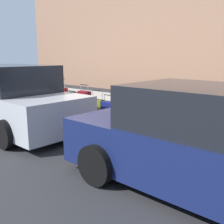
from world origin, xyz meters
name	(u,v)px	position (x,y,z in m)	size (l,w,h in m)	color
ground_plane	(72,123)	(0.00, 0.00, 0.00)	(40.00, 40.00, 0.00)	#28282B
sidewalk_curb	(124,108)	(0.00, -2.50, 0.07)	(18.00, 5.00, 0.14)	#9E9B93
suitcase_olive_0	(210,125)	(-3.83, -0.65, 0.48)	(0.37, 0.23, 0.73)	#59601E
suitcase_maroon_1	(190,124)	(-3.35, -0.69, 0.40)	(0.44, 0.26, 0.74)	maroon
suitcase_black_2	(171,117)	(-2.86, -0.66, 0.50)	(0.36, 0.23, 1.03)	black
suitcase_red_3	(154,116)	(-2.42, -0.64, 0.47)	(0.36, 0.21, 0.93)	red
suitcase_teal_4	(142,111)	(-1.97, -0.76, 0.52)	(0.39, 0.23, 1.01)	#0F606B
suitcase_silver_5	(126,109)	(-1.45, -0.71, 0.51)	(0.49, 0.29, 1.03)	#9EA0A8
suitcase_navy_6	(110,110)	(-0.88, -0.70, 0.40)	(0.51, 0.27, 0.72)	navy
suitcase_olive_7	(97,108)	(-0.31, -0.76, 0.40)	(0.46, 0.27, 0.81)	#59601E
suitcase_maroon_8	(85,102)	(0.22, -0.72, 0.51)	(0.44, 0.25, 0.95)	maroon
suitcase_black_9	(72,102)	(0.73, -0.65, 0.47)	(0.42, 0.23, 0.71)	black
suitcase_red_10	(62,99)	(1.21, -0.62, 0.52)	(0.38, 0.25, 1.09)	red
fire_hydrant	(50,97)	(1.98, -0.69, 0.52)	(0.39, 0.21, 0.73)	red
bollard_post	(35,96)	(2.70, -0.54, 0.50)	(0.13, 0.13, 0.72)	brown
parked_car_navy_0	(207,144)	(-4.55, 1.42, 0.73)	(4.32, 2.08, 1.55)	#141E4C
parked_car_silver_1	(11,99)	(0.85, 1.42, 0.80)	(4.82, 2.17, 1.72)	#B2B5BA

